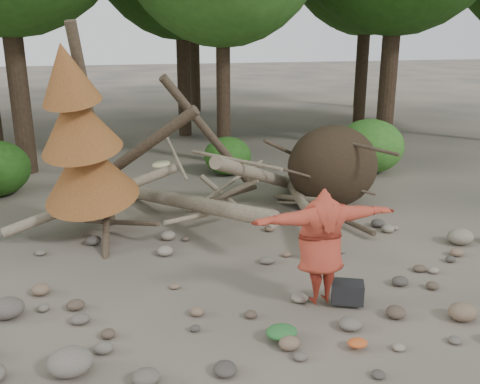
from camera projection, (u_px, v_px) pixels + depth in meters
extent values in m
plane|color=#514C44|center=(288.00, 300.00, 8.56)|extent=(120.00, 120.00, 0.00)
ellipsoid|color=#332619|center=(333.00, 166.00, 12.87)|extent=(2.20, 1.87, 1.98)
cylinder|color=gray|center=(189.00, 203.00, 11.59)|extent=(2.61, 5.11, 1.08)
cylinder|color=gray|center=(262.00, 176.00, 12.38)|extent=(3.18, 3.71, 1.90)
cylinder|color=brown|center=(128.00, 158.00, 11.90)|extent=(3.08, 1.91, 2.49)
cylinder|color=gray|center=(305.00, 205.00, 12.08)|extent=(1.13, 4.98, 0.43)
cylinder|color=brown|center=(210.00, 135.00, 12.41)|extent=(2.39, 1.03, 2.89)
cylinder|color=gray|center=(93.00, 199.00, 11.36)|extent=(3.71, 0.86, 1.20)
cylinder|color=#4C3F30|center=(120.00, 222.00, 11.13)|extent=(1.52, 1.70, 0.49)
cylinder|color=gray|center=(235.00, 179.00, 12.45)|extent=(1.57, 0.85, 0.69)
cylinder|color=#4C3F30|center=(293.00, 154.00, 13.17)|extent=(1.92, 1.25, 1.10)
cylinder|color=gray|center=(175.00, 155.00, 11.73)|extent=(0.37, 1.42, 0.85)
cylinder|color=#4C3F30|center=(334.00, 215.00, 12.00)|extent=(0.79, 2.54, 0.12)
cylinder|color=gray|center=(203.00, 215.00, 11.11)|extent=(1.78, 1.11, 0.29)
cylinder|color=#4C3F30|center=(93.00, 131.00, 10.76)|extent=(0.67, 1.13, 4.35)
cone|color=brown|center=(87.00, 168.00, 10.64)|extent=(2.06, 2.13, 1.86)
cone|color=brown|center=(77.00, 120.00, 10.13)|extent=(1.71, 1.78, 1.65)
cone|color=brown|center=(66.00, 73.00, 9.67)|extent=(1.23, 1.30, 1.41)
cylinder|color=#38281C|center=(10.00, 17.00, 14.88)|extent=(0.56, 0.56, 8.96)
cylinder|color=#38281C|center=(223.00, 49.00, 16.27)|extent=(0.44, 0.44, 7.14)
cylinder|color=#38281C|center=(393.00, 11.00, 17.90)|extent=(0.60, 0.60, 9.45)
cylinder|color=#38281C|center=(182.00, 26.00, 20.59)|extent=(0.52, 0.52, 8.54)
cylinder|color=#38281C|center=(364.00, 31.00, 22.04)|extent=(0.50, 0.50, 8.12)
cylinder|color=#38281C|center=(194.00, 24.00, 26.75)|extent=(0.54, 0.54, 8.75)
cylinder|color=#38281C|center=(362.00, 33.00, 28.53)|extent=(0.46, 0.46, 7.84)
ellipsoid|color=#2E681E|center=(228.00, 156.00, 15.81)|extent=(1.40, 1.40, 1.12)
ellipsoid|color=#397B26|center=(370.00, 146.00, 15.99)|extent=(2.00, 2.00, 1.60)
imported|color=#AB3826|center=(321.00, 246.00, 8.12)|extent=(2.27, 0.63, 1.84)
cylinder|color=tan|center=(161.00, 164.00, 7.50)|extent=(0.29, 0.29, 0.07)
cube|color=black|center=(347.00, 295.00, 8.37)|extent=(0.58, 0.49, 0.33)
ellipsoid|color=#28642C|center=(281.00, 335.00, 7.43)|extent=(0.45, 0.37, 0.17)
ellipsoid|color=#BF4F20|center=(357.00, 346.00, 7.23)|extent=(0.28, 0.23, 0.10)
ellipsoid|color=slate|center=(70.00, 362.00, 6.70)|extent=(0.57, 0.51, 0.34)
ellipsoid|color=#775F4A|center=(463.00, 312.00, 7.95)|extent=(0.43, 0.39, 0.26)
ellipsoid|color=gray|center=(461.00, 237.00, 10.75)|extent=(0.52, 0.47, 0.31)
ellipsoid|color=#5A514C|center=(7.00, 308.00, 8.01)|extent=(0.51, 0.46, 0.31)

